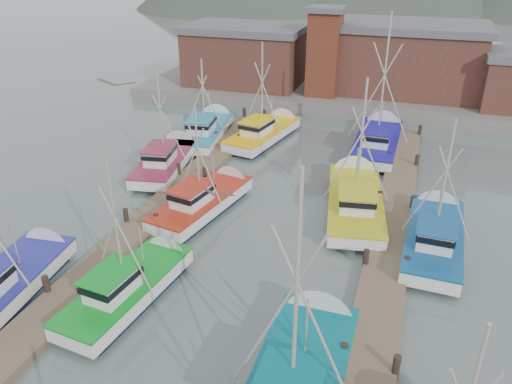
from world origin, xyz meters
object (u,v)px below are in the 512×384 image
(boat_8, at_px, (206,200))
(boat_12, at_px, (266,132))
(lookout_tower, at_px, (324,51))
(boat_4, at_px, (134,284))

(boat_8, relative_size, boat_12, 0.93)
(lookout_tower, xyz_separation_m, boat_8, (-2.35, -24.53, -4.87))
(boat_4, xyz_separation_m, boat_8, (-0.18, 9.07, -0.00))
(boat_8, distance_m, boat_12, 13.16)
(boat_8, height_order, boat_12, boat_12)
(boat_4, distance_m, boat_8, 9.08)
(boat_4, relative_size, boat_12, 0.87)
(lookout_tower, distance_m, boat_12, 12.61)
(boat_4, bearing_deg, boat_12, 97.16)
(lookout_tower, relative_size, boat_12, 0.88)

